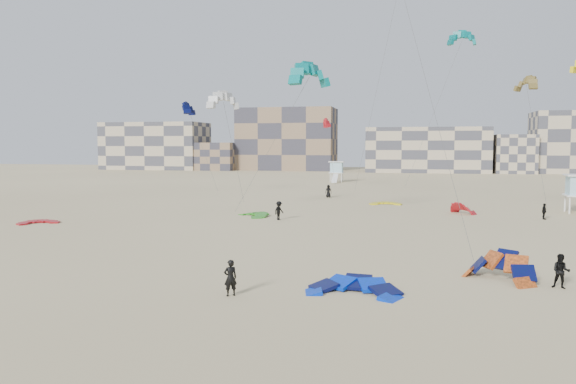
# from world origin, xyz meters

# --- Properties ---
(ground) EXTENTS (320.00, 320.00, 0.00)m
(ground) POSITION_xyz_m (0.00, 0.00, 0.00)
(ground) COLOR #D0BE8B
(ground) RESTS_ON ground
(kite_ground_blue) EXTENTS (5.09, 5.32, 2.39)m
(kite_ground_blue) POSITION_xyz_m (4.17, 0.06, 0.00)
(kite_ground_blue) COLOR #0024F4
(kite_ground_blue) RESTS_ON ground
(kite_ground_orange) EXTENTS (5.67, 5.66, 4.07)m
(kite_ground_orange) POSITION_xyz_m (11.62, 4.53, 0.00)
(kite_ground_orange) COLOR orange
(kite_ground_orange) RESTS_ON ground
(kite_ground_red) EXTENTS (4.72, 4.75, 0.60)m
(kite_ground_red) POSITION_xyz_m (-27.48, 18.41, 0.00)
(kite_ground_red) COLOR #B40F1E
(kite_ground_red) RESTS_ON ground
(kite_ground_green) EXTENTS (5.39, 5.36, 1.26)m
(kite_ground_green) POSITION_xyz_m (-9.19, 28.07, 0.00)
(kite_ground_green) COLOR #379715
(kite_ground_green) RESTS_ON ground
(kite_ground_red_far) EXTENTS (4.42, 4.41, 3.20)m
(kite_ground_red_far) POSITION_xyz_m (12.10, 35.23, 0.00)
(kite_ground_red_far) COLOR #B40F1E
(kite_ground_red_far) RESTS_ON ground
(kite_ground_yellow) EXTENTS (3.87, 4.04, 0.61)m
(kite_ground_yellow) POSITION_xyz_m (3.52, 42.76, 0.00)
(kite_ground_yellow) COLOR yellow
(kite_ground_yellow) RESTS_ON ground
(kitesurfer_main) EXTENTS (0.78, 0.73, 1.80)m
(kitesurfer_main) POSITION_xyz_m (-1.66, -1.73, 0.90)
(kitesurfer_main) COLOR black
(kitesurfer_main) RESTS_ON ground
(kitesurfer_b) EXTENTS (1.02, 0.89, 1.80)m
(kitesurfer_b) POSITION_xyz_m (14.48, 3.39, 0.90)
(kitesurfer_b) COLOR black
(kitesurfer_b) RESTS_ON ground
(kitesurfer_c) EXTENTS (1.14, 1.37, 1.85)m
(kitesurfer_c) POSITION_xyz_m (-5.97, 25.85, 0.92)
(kitesurfer_c) COLOR black
(kitesurfer_c) RESTS_ON ground
(kitesurfer_d) EXTENTS (0.54, 0.99, 1.61)m
(kitesurfer_d) POSITION_xyz_m (19.58, 31.98, 0.80)
(kitesurfer_d) COLOR black
(kitesurfer_d) RESTS_ON ground
(kitesurfer_e) EXTENTS (0.96, 0.72, 1.78)m
(kitesurfer_e) POSITION_xyz_m (-4.83, 50.40, 0.89)
(kitesurfer_e) COLOR black
(kitesurfer_e) RESTS_ON ground
(kite_fly_teal_a) EXTENTS (10.04, 5.94, 14.34)m
(kite_fly_teal_a) POSITION_xyz_m (-2.71, 24.51, 13.69)
(kite_fly_teal_a) COLOR #018375
(kite_fly_teal_a) RESTS_ON ground
(kite_fly_grey) EXTENTS (4.85, 5.24, 12.08)m
(kite_fly_grey) POSITION_xyz_m (-12.99, 29.75, 11.92)
(kite_fly_grey) COLOR white
(kite_fly_grey) RESTS_ON ground
(kite_fly_olive) EXTENTS (3.96, 5.30, 13.79)m
(kite_fly_olive) POSITION_xyz_m (18.08, 35.26, 13.57)
(kite_fly_olive) COLOR brown
(kite_fly_olive) RESTS_ON ground
(kite_fly_navy) EXTENTS (7.03, 3.95, 12.82)m
(kite_fly_navy) POSITION_xyz_m (-24.62, 47.87, 12.37)
(kite_fly_navy) COLOR #070644
(kite_fly_navy) RESTS_ON ground
(kite_fly_teal_b) EXTENTS (10.05, 4.52, 22.96)m
(kite_fly_teal_b) POSITION_xyz_m (13.31, 58.62, 22.56)
(kite_fly_teal_b) COLOR #018375
(kite_fly_teal_b) RESTS_ON ground
(kite_fly_red) EXTENTS (3.77, 5.40, 10.83)m
(kite_fly_red) POSITION_xyz_m (-7.28, 64.09, 10.80)
(kite_fly_red) COLOR #B40F1E
(kite_fly_red) RESTS_ON ground
(lifeguard_tower_far) EXTENTS (2.95, 5.62, 4.12)m
(lifeguard_tower_far) POSITION_xyz_m (-8.21, 83.00, 2.04)
(lifeguard_tower_far) COLOR white
(lifeguard_tower_far) RESTS_ON ground
(condo_west_a) EXTENTS (30.00, 15.00, 14.00)m
(condo_west_a) POSITION_xyz_m (-70.00, 130.00, 7.00)
(condo_west_a) COLOR tan
(condo_west_a) RESTS_ON ground
(condo_west_b) EXTENTS (28.00, 14.00, 18.00)m
(condo_west_b) POSITION_xyz_m (-30.00, 134.00, 9.00)
(condo_west_b) COLOR #846A50
(condo_west_b) RESTS_ON ground
(condo_mid) EXTENTS (32.00, 16.00, 12.00)m
(condo_mid) POSITION_xyz_m (10.00, 130.00, 6.00)
(condo_mid) COLOR tan
(condo_mid) RESTS_ON ground
(condo_fill_left) EXTENTS (12.00, 10.00, 8.00)m
(condo_fill_left) POSITION_xyz_m (-50.00, 128.00, 4.00)
(condo_fill_left) COLOR #846A50
(condo_fill_left) RESTS_ON ground
(condo_fill_right) EXTENTS (10.00, 10.00, 10.00)m
(condo_fill_right) POSITION_xyz_m (32.00, 128.00, 5.00)
(condo_fill_right) COLOR tan
(condo_fill_right) RESTS_ON ground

